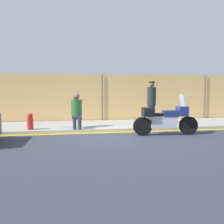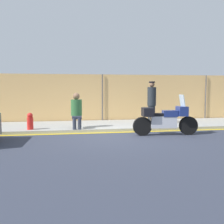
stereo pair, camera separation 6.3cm
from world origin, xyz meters
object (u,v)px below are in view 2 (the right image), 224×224
Objects in this scene: motorcycle at (165,119)px; person_seated_on_curb at (77,109)px; officer_standing at (152,102)px; fire_hydrant at (30,121)px.

person_seated_on_curb reaches higher than motorcycle.
fire_hydrant is (-4.99, -0.76, -0.64)m from officer_standing.
motorcycle is 2.17m from officer_standing.
fire_hydrant is at bearing -171.33° from officer_standing.
officer_standing reaches higher than person_seated_on_curb.
person_seated_on_curb is (-3.06, 1.43, 0.30)m from motorcycle.
motorcycle is at bearing -15.71° from fire_hydrant.
officer_standing is 1.34× the size of person_seated_on_curb.
person_seated_on_curb is 2.18× the size of fire_hydrant.
person_seated_on_curb reaches higher than fire_hydrant.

